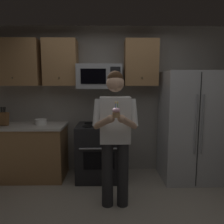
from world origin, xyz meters
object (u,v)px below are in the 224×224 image
(bowl_large_white, at_px, (41,122))
(person, at_px, (115,132))
(cupcake, at_px, (116,112))
(knife_block, at_px, (3,119))
(oven_range, at_px, (100,151))
(microwave, at_px, (100,77))
(refrigerator, at_px, (189,126))

(bowl_large_white, relative_size, person, 0.11)
(cupcake, bearing_deg, bowl_large_white, 134.74)
(knife_block, relative_size, bowl_large_white, 1.61)
(oven_range, bearing_deg, knife_block, -178.93)
(microwave, bearing_deg, person, -76.53)
(microwave, bearing_deg, oven_range, -90.02)
(knife_block, height_order, cupcake, cupcake)
(microwave, height_order, cupcake, microwave)
(oven_range, distance_m, knife_block, 1.69)
(oven_range, xyz_separation_m, refrigerator, (1.50, -0.04, 0.44))
(person, relative_size, cupcake, 10.13)
(knife_block, xyz_separation_m, person, (1.82, -0.83, -0.04))
(cupcake, bearing_deg, knife_block, 147.56)
(oven_range, bearing_deg, cupcake, -78.83)
(bowl_large_white, height_order, person, person)
(knife_block, xyz_separation_m, cupcake, (1.82, -1.16, 0.26))
(oven_range, xyz_separation_m, bowl_large_white, (-1.00, 0.05, 0.51))
(person, bearing_deg, cupcake, -90.00)
(oven_range, relative_size, microwave, 1.26)
(microwave, xyz_separation_m, refrigerator, (1.50, -0.16, -0.82))
(knife_block, relative_size, cupcake, 1.84)
(refrigerator, bearing_deg, microwave, 173.97)
(microwave, height_order, bowl_large_white, microwave)
(knife_block, distance_m, cupcake, 2.17)
(microwave, bearing_deg, bowl_large_white, -176.22)
(oven_range, relative_size, bowl_large_white, 4.69)
(refrigerator, relative_size, person, 1.02)
(microwave, relative_size, bowl_large_white, 3.73)
(knife_block, bearing_deg, oven_range, 1.07)
(oven_range, height_order, bowl_large_white, bowl_large_white)
(microwave, distance_m, cupcake, 1.39)
(microwave, distance_m, person, 1.24)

